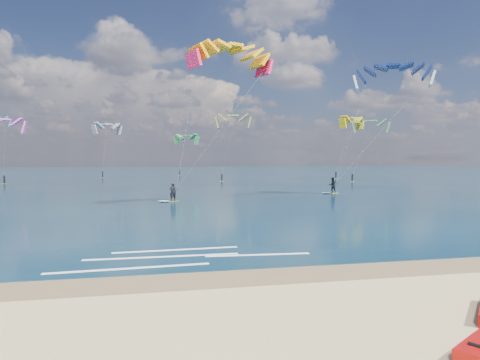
% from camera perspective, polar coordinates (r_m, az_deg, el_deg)
% --- Properties ---
extents(ground, '(320.00, 320.00, 0.00)m').
position_cam_1_polar(ground, '(52.57, -9.27, -1.92)').
color(ground, tan).
rests_on(ground, ground).
extents(wet_sand_strip, '(320.00, 2.40, 0.01)m').
position_cam_1_polar(wet_sand_strip, '(16.11, -3.68, -13.03)').
color(wet_sand_strip, brown).
rests_on(wet_sand_strip, ground).
extents(sea, '(320.00, 200.00, 0.04)m').
position_cam_1_polar(sea, '(116.44, -10.57, 0.74)').
color(sea, '#092131').
rests_on(sea, ground).
extents(kitesurfer_main, '(11.44, 9.62, 15.59)m').
position_cam_1_polar(kitesurfer_main, '(40.45, -5.25, 7.97)').
color(kitesurfer_main, '#BF9716').
rests_on(kitesurfer_main, sea).
extents(kitesurfer_far, '(11.61, 9.84, 16.36)m').
position_cam_1_polar(kitesurfer_far, '(52.54, 16.09, 7.19)').
color(kitesurfer_far, '#C9DE21').
rests_on(kitesurfer_far, sea).
extents(shoreline_foam, '(11.22, 3.62, 0.01)m').
position_cam_1_polar(shoreline_foam, '(19.40, -8.32, -10.16)').
color(shoreline_foam, white).
rests_on(shoreline_foam, ground).
extents(distant_kites, '(81.88, 43.33, 13.91)m').
position_cam_1_polar(distant_kites, '(87.84, -9.03, 3.87)').
color(distant_kites, '#55944D').
rests_on(distant_kites, ground).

